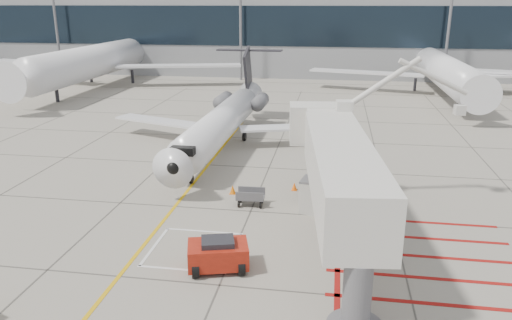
# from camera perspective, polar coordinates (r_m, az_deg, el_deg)

# --- Properties ---
(ground_plane) EXTENTS (260.00, 260.00, 0.00)m
(ground_plane) POSITION_cam_1_polar(r_m,az_deg,el_deg) (25.51, -2.15, -9.43)
(ground_plane) COLOR gray
(ground_plane) RESTS_ON ground
(regional_jet) EXTENTS (22.37, 27.93, 7.19)m
(regional_jet) POSITION_cam_1_polar(r_m,az_deg,el_deg) (38.63, -4.74, 5.63)
(regional_jet) COLOR white
(regional_jet) RESTS_ON ground_plane
(jet_bridge) EXTENTS (10.59, 19.06, 7.29)m
(jet_bridge) POSITION_cam_1_polar(r_m,az_deg,el_deg) (23.61, 9.61, -2.33)
(jet_bridge) COLOR silver
(jet_bridge) RESTS_ON ground_plane
(pushback_tug) EXTENTS (3.04, 2.33, 1.57)m
(pushback_tug) POSITION_cam_1_polar(r_m,az_deg,el_deg) (22.93, -4.37, -10.57)
(pushback_tug) COLOR #A51F0F
(pushback_tug) RESTS_ON ground_plane
(baggage_cart) EXTENTS (1.67, 1.08, 1.04)m
(baggage_cart) POSITION_cam_1_polar(r_m,az_deg,el_deg) (29.72, -0.63, -4.26)
(baggage_cart) COLOR #504F54
(baggage_cart) RESTS_ON ground_plane
(ground_power_unit) EXTENTS (2.70, 1.89, 1.95)m
(ground_power_unit) POSITION_cam_1_polar(r_m,az_deg,el_deg) (28.83, 7.63, -4.16)
(ground_power_unit) COLOR beige
(ground_power_unit) RESTS_ON ground_plane
(cone_nose) EXTENTS (0.40, 0.40, 0.55)m
(cone_nose) POSITION_cam_1_polar(r_m,az_deg,el_deg) (31.59, -2.68, -3.39)
(cone_nose) COLOR orange
(cone_nose) RESTS_ON ground_plane
(cone_side) EXTENTS (0.37, 0.37, 0.51)m
(cone_side) POSITION_cam_1_polar(r_m,az_deg,el_deg) (32.23, 4.41, -3.03)
(cone_side) COLOR #FF620D
(cone_side) RESTS_ON ground_plane
(terminal_building) EXTENTS (180.00, 28.00, 14.00)m
(terminal_building) POSITION_cam_1_polar(r_m,az_deg,el_deg) (92.54, 12.86, 14.39)
(terminal_building) COLOR gray
(terminal_building) RESTS_ON ground_plane
(terminal_glass_band) EXTENTS (180.00, 0.10, 6.00)m
(terminal_glass_band) POSITION_cam_1_polar(r_m,az_deg,el_deg) (78.48, 13.51, 14.57)
(terminal_glass_band) COLOR black
(terminal_glass_band) RESTS_ON ground_plane
(bg_aircraft_b) EXTENTS (39.39, 43.77, 13.13)m
(bg_aircraft_b) POSITION_cam_1_polar(r_m,az_deg,el_deg) (76.04, -17.24, 13.10)
(bg_aircraft_b) COLOR silver
(bg_aircraft_b) RESTS_ON ground_plane
(bg_aircraft_c) EXTENTS (34.23, 38.04, 11.41)m
(bg_aircraft_c) POSITION_cam_1_polar(r_m,az_deg,el_deg) (69.84, 20.66, 11.72)
(bg_aircraft_c) COLOR silver
(bg_aircraft_c) RESTS_ON ground_plane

